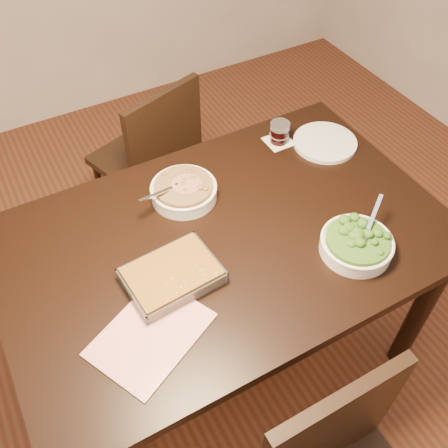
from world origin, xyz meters
name	(u,v)px	position (x,y,z in m)	size (l,w,h in m)	color
ground	(226,351)	(0.00, 0.00, 0.00)	(4.00, 4.00, 0.00)	#4C2415
table	(226,255)	(0.00, 0.00, 0.65)	(1.40, 0.90, 0.75)	black
magazine_a	(151,334)	(-0.35, -0.21, 0.75)	(0.30, 0.22, 0.01)	#C63847
coaster	(278,141)	(0.40, 0.31, 0.75)	(0.10, 0.10, 0.00)	white
stew_bowl	(184,190)	(-0.04, 0.22, 0.78)	(0.24, 0.22, 0.09)	white
broccoli_bowl	(357,244)	(0.32, -0.24, 0.78)	(0.23, 0.22, 0.09)	white
baking_dish	(172,276)	(-0.22, -0.08, 0.77)	(0.28, 0.22, 0.05)	silver
wine_tumbler	(279,132)	(0.40, 0.31, 0.80)	(0.07, 0.07, 0.08)	black
dinner_plate	(325,142)	(0.55, 0.22, 0.76)	(0.24, 0.24, 0.02)	silver
chair_far	(153,155)	(0.06, 0.80, 0.47)	(0.50, 0.50, 0.84)	black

